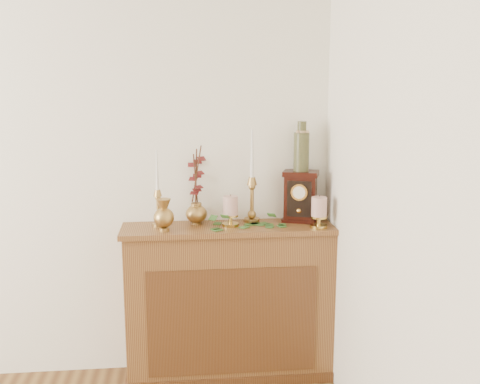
{
  "coord_description": "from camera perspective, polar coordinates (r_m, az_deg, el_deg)",
  "views": [
    {
      "loc": [
        1.13,
        -1.03,
        1.73
      ],
      "look_at": [
        1.46,
        2.05,
        1.14
      ],
      "focal_mm": 42.0,
      "sensor_mm": 36.0,
      "label": 1
    }
  ],
  "objects": [
    {
      "name": "candlestick_left",
      "position": [
        3.22,
        -8.34,
        -1.02
      ],
      "size": [
        0.07,
        0.07,
        0.44
      ],
      "rotation": [
        0.0,
        0.0,
        -0.34
      ],
      "color": "#AD7E45",
      "rests_on": "console_shelf"
    },
    {
      "name": "candlestick_center",
      "position": [
        3.29,
        1.22,
        -0.01
      ],
      "size": [
        0.09,
        0.09,
        0.55
      ],
      "rotation": [
        0.0,
        0.0,
        -0.4
      ],
      "color": "#AD7E45",
      "rests_on": "console_shelf"
    },
    {
      "name": "ginger_jar",
      "position": [
        3.28,
        -4.43,
        0.45
      ],
      "size": [
        0.19,
        0.2,
        0.46
      ],
      "rotation": [
        0.0,
        0.0,
        0.07
      ],
      "color": "#AD7E45",
      "rests_on": "console_shelf"
    },
    {
      "name": "pillar_candle_right",
      "position": [
        3.2,
        8.03,
        -1.89
      ],
      "size": [
        0.1,
        0.1,
        0.19
      ],
      "rotation": [
        0.0,
        0.0,
        -0.04
      ],
      "color": "gold",
      "rests_on": "console_shelf"
    },
    {
      "name": "ivy_garland",
      "position": [
        3.22,
        0.62,
        -3.32
      ],
      "size": [
        0.49,
        0.2,
        0.08
      ],
      "rotation": [
        0.0,
        0.0,
        0.39
      ],
      "color": "#346325",
      "rests_on": "console_shelf"
    },
    {
      "name": "console_shelf",
      "position": [
        3.39,
        -1.04,
        -11.54
      ],
      "size": [
        1.24,
        0.34,
        0.93
      ],
      "color": "brown",
      "rests_on": "ground"
    },
    {
      "name": "bud_vase",
      "position": [
        3.13,
        -7.74,
        -2.36
      ],
      "size": [
        0.11,
        0.11,
        0.18
      ],
      "rotation": [
        0.0,
        0.0,
        -0.43
      ],
      "color": "#AD7E45",
      "rests_on": "console_shelf"
    },
    {
      "name": "pillar_candle_left",
      "position": [
        3.21,
        -0.97,
        -1.79
      ],
      "size": [
        0.1,
        0.1,
        0.19
      ],
      "rotation": [
        0.0,
        0.0,
        -0.42
      ],
      "color": "gold",
      "rests_on": "console_shelf"
    },
    {
      "name": "mantel_clock",
      "position": [
        3.33,
        6.15,
        -0.48
      ],
      "size": [
        0.24,
        0.2,
        0.3
      ],
      "rotation": [
        0.0,
        0.0,
        -0.34
      ],
      "color": "black",
      "rests_on": "console_shelf"
    },
    {
      "name": "ceramic_vase",
      "position": [
        3.29,
        6.26,
        4.38
      ],
      "size": [
        0.09,
        0.09,
        0.29
      ],
      "rotation": [
        0.0,
        0.0,
        -0.34
      ],
      "color": "#193323",
      "rests_on": "mantel_clock"
    }
  ]
}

